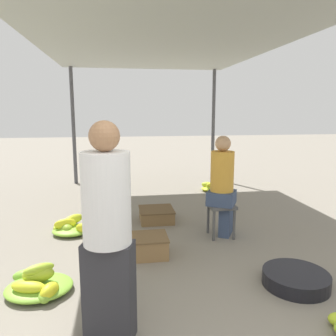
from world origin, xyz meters
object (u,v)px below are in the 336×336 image
Objects in this scene: basin_black at (296,279)px; banana_pile_right_1 at (211,187)px; stool at (221,211)px; banana_pile_left_0 at (72,227)px; vendor_foreground at (107,231)px; crate_near at (150,246)px; vendor_seated at (223,185)px; crate_mid at (156,215)px; banana_pile_left_1 at (38,285)px.

basin_black is 1.38× the size of banana_pile_right_1.
banana_pile_right_1 is (0.57, 2.44, -0.27)m from stool.
stool is 0.71× the size of basin_black.
banana_pile_right_1 is at bearing 38.61° from banana_pile_left_0.
vendor_foreground reaches higher than stool.
banana_pile_right_1 is (2.54, 2.03, -0.00)m from banana_pile_left_0.
vendor_foreground reaches higher than crate_near.
vendor_seated reaches higher than crate_mid.
vendor_seated is 1.25m from crate_near.
banana_pile_right_1 is (0.56, 2.43, -0.62)m from vendor_seated.
banana_pile_left_1 is (-0.67, 0.71, -0.75)m from vendor_foreground.
banana_pile_left_0 is (-0.56, 2.20, -0.74)m from vendor_foreground.
vendor_foreground is 2.63× the size of banana_pile_left_1.
banana_pile_left_1 is at bearing 133.40° from vendor_foreground.
basin_black is at bearing -36.92° from banana_pile_left_0.
crate_near is at bearing -118.47° from banana_pile_right_1.
banana_pile_left_0 is at bearing 143.08° from basin_black.
banana_pile_right_1 is at bearing 86.25° from basin_black.
vendor_foreground reaches higher than vendor_seated.
vendor_foreground reaches higher than basin_black.
basin_black is at bearing -93.75° from banana_pile_right_1.
vendor_seated is (0.02, 0.01, 0.35)m from stool.
stool is 1.39m from basin_black.
basin_black is 2.33m from crate_mid.
banana_pile_left_1 is 1.19× the size of crate_mid.
crate_mid is (-1.35, -1.70, 0.02)m from banana_pile_right_1.
vendor_foreground is 1.23m from banana_pile_left_1.
basin_black is at bearing -5.61° from banana_pile_left_1.
banana_pile_right_1 is (0.25, 3.76, 0.01)m from basin_black.
banana_pile_left_0 is at bearing 168.73° from vendor_seated.
vendor_seated is at bearing 24.25° from crate_near.
vendor_seated reaches higher than crate_near.
vendor_seated is at bearing -11.27° from banana_pile_left_0.
crate_near reaches higher than basin_black.
stool is at bearing 27.53° from banana_pile_left_1.
banana_pile_right_1 is 2.17m from crate_mid.
basin_black is at bearing -61.83° from crate_mid.
crate_near is at bearing 146.34° from basin_black.
banana_pile_left_0 is (-1.99, 0.40, -0.62)m from vendor_seated.
banana_pile_left_1 is 1.49× the size of crate_near.
crate_near is (-1.01, -0.45, -0.58)m from vendor_seated.
vendor_seated reaches higher than banana_pile_right_1.
banana_pile_left_1 is 4.41m from banana_pile_right_1.
vendor_seated is 2.12m from banana_pile_left_0.
crate_mid is (-0.77, 0.74, -0.26)m from stool.
banana_pile_left_0 is 1.49m from banana_pile_left_1.
banana_pile_right_1 is at bearing 76.77° from stool.
stool is 1.10m from crate_mid.
basin_black is (0.31, -1.33, -0.64)m from vendor_seated.
banana_pile_right_1 reaches higher than basin_black.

